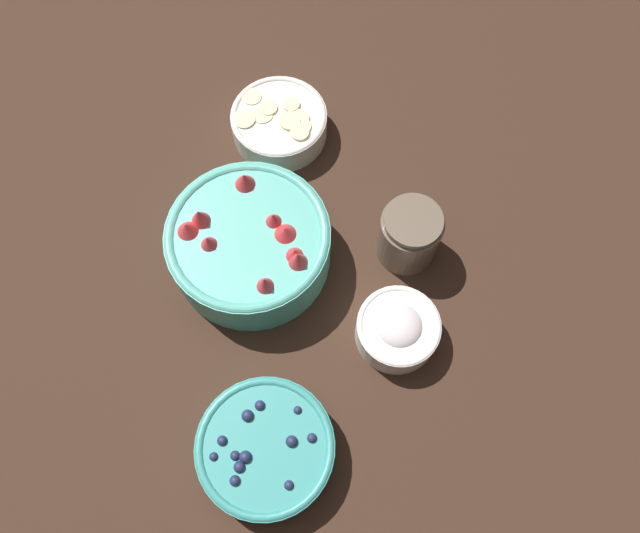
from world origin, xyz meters
TOP-DOWN VIEW (x-y plane):
  - ground_plane at (0.00, 0.00)m, footprint 4.00×4.00m
  - bowl_strawberries at (0.01, 0.07)m, footprint 0.22×0.22m
  - bowl_blueberries at (-0.17, -0.13)m, footprint 0.17×0.17m
  - bowl_bananas at (0.19, 0.18)m, footprint 0.14×0.14m
  - bowl_cream at (0.05, -0.15)m, footprint 0.11×0.11m
  - jar_chocolate at (0.16, -0.09)m, footprint 0.08×0.08m

SIDE VIEW (x-z plane):
  - ground_plane at x=0.00m, z-range 0.00..0.00m
  - bowl_bananas at x=0.19m, z-range 0.00..0.05m
  - bowl_blueberries at x=-0.17m, z-range 0.00..0.05m
  - bowl_cream at x=0.05m, z-range 0.00..0.06m
  - jar_chocolate at x=0.16m, z-range 0.00..0.09m
  - bowl_strawberries at x=0.01m, z-range 0.00..0.10m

